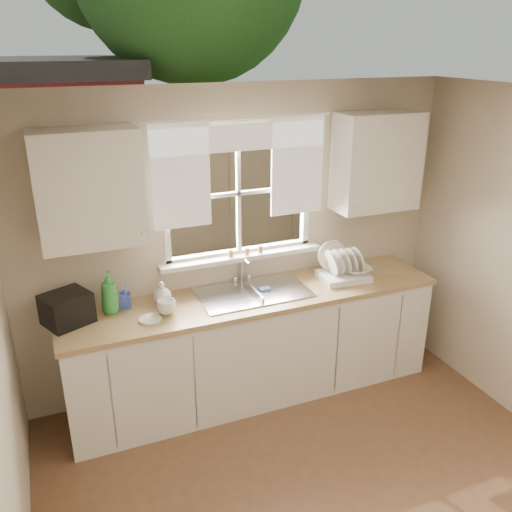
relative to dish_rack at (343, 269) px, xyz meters
name	(u,v)px	position (x,y,z in m)	size (l,w,h in m)	color
room_walls	(388,378)	(-0.80, -1.75, 0.24)	(3.62, 4.02, 2.50)	beige
ceiling	(406,113)	(-0.80, -1.68, 1.51)	(3.60, 4.00, 0.02)	silver
window	(239,214)	(-0.80, 0.32, 0.49)	(1.38, 0.16, 1.06)	white
curtains	(241,160)	(-0.80, 0.27, 0.94)	(1.50, 0.03, 0.81)	white
base_cabinets	(255,346)	(-0.80, 0.00, -0.56)	(3.00, 0.62, 0.87)	silver
countertop	(255,297)	(-0.80, 0.00, -0.10)	(3.04, 0.65, 0.04)	tan
upper_cabinet_left	(89,189)	(-1.95, 0.14, 0.86)	(0.70, 0.33, 0.80)	silver
upper_cabinet_right	(377,162)	(0.35, 0.14, 0.86)	(0.70, 0.33, 0.80)	silver
wall_outlet	(333,247)	(0.08, 0.30, 0.09)	(0.08, 0.01, 0.12)	beige
sill_jars	(246,251)	(-0.77, 0.26, 0.19)	(0.30, 0.04, 0.06)	brown
sink	(253,301)	(-0.80, 0.03, -0.16)	(0.88, 0.52, 0.40)	#B7B7BC
dish_rack	(343,269)	(0.00, 0.00, 0.00)	(0.41, 0.33, 0.30)	white
bowl	(358,270)	(0.11, -0.05, 0.00)	(0.23, 0.23, 0.06)	silver
soap_bottle_a	(109,293)	(-1.90, 0.12, 0.08)	(0.13, 0.13, 0.33)	green
soap_bottle_b	(125,297)	(-1.78, 0.16, 0.00)	(0.08, 0.08, 0.17)	blue
soap_bottle_c	(162,293)	(-1.51, 0.12, 0.00)	(0.14, 0.14, 0.18)	#F2F0C7
saucer	(150,319)	(-1.66, -0.11, -0.08)	(0.16, 0.16, 0.01)	silver
cup	(166,307)	(-1.52, -0.06, -0.03)	(0.14, 0.14, 0.11)	silver
black_appliance	(67,309)	(-2.20, 0.07, 0.03)	(0.31, 0.26, 0.22)	black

